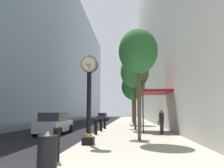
# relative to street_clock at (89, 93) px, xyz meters

# --- Properties ---
(ground_plane) EXTENTS (110.00, 110.00, 0.00)m
(ground_plane) POSITION_rel_street_clock_xyz_m (-0.62, 21.14, -2.62)
(ground_plane) COLOR black
(ground_plane) RESTS_ON ground
(sidewalk_right) EXTENTS (5.96, 80.00, 0.14)m
(sidewalk_right) POSITION_rel_street_clock_xyz_m (2.36, 24.14, -2.55)
(sidewalk_right) COLOR #ADA593
(sidewalk_right) RESTS_ON ground
(building_block_left) EXTENTS (9.00, 80.00, 25.11)m
(building_block_left) POSITION_rel_street_clock_xyz_m (-12.59, 24.14, 9.94)
(building_block_left) COLOR #758EA8
(building_block_left) RESTS_ON ground
(street_clock) EXTENTS (0.84, 0.55, 4.51)m
(street_clock) POSITION_rel_street_clock_xyz_m (0.00, 0.00, 0.00)
(street_clock) COLOR black
(street_clock) RESTS_ON sidewalk_right
(bollard_nearest) EXTENTS (0.23, 0.23, 1.09)m
(bollard_nearest) POSITION_rel_street_clock_xyz_m (-0.33, -3.63, -1.91)
(bollard_nearest) COLOR black
(bollard_nearest) RESTS_ON sidewalk_right
(bollard_third) EXTENTS (0.23, 0.23, 1.09)m
(bollard_third) POSITION_rel_street_clock_xyz_m (-0.33, 1.80, -1.91)
(bollard_third) COLOR black
(bollard_third) RESTS_ON sidewalk_right
(bollard_fourth) EXTENTS (0.23, 0.23, 1.09)m
(bollard_fourth) POSITION_rel_street_clock_xyz_m (-0.33, 4.51, -1.91)
(bollard_fourth) COLOR black
(bollard_fourth) RESTS_ON sidewalk_right
(bollard_fifth) EXTENTS (0.23, 0.23, 1.09)m
(bollard_fifth) POSITION_rel_street_clock_xyz_m (-0.33, 7.23, -1.91)
(bollard_fifth) COLOR black
(bollard_fifth) RESTS_ON sidewalk_right
(bollard_sixth) EXTENTS (0.23, 0.23, 1.09)m
(bollard_sixth) POSITION_rel_street_clock_xyz_m (-0.33, 9.95, -1.91)
(bollard_sixth) COLOR black
(bollard_sixth) RESTS_ON sidewalk_right
(street_tree_near) EXTENTS (2.21, 2.21, 6.26)m
(street_tree_near) POSITION_rel_street_clock_xyz_m (2.52, 1.42, 2.47)
(street_tree_near) COLOR #333335
(street_tree_near) RESTS_ON sidewalk_right
(street_tree_mid_near) EXTENTS (2.58, 2.58, 6.70)m
(street_tree_mid_near) POSITION_rel_street_clock_xyz_m (2.52, 8.81, 2.71)
(street_tree_mid_near) COLOR #333335
(street_tree_mid_near) RESTS_ON sidewalk_right
(street_tree_mid_far) EXTENTS (2.91, 2.91, 6.42)m
(street_tree_mid_far) POSITION_rel_street_clock_xyz_m (2.52, 16.20, 2.26)
(street_tree_mid_far) COLOR #333335
(street_tree_mid_far) RESTS_ON sidewalk_right
(street_tree_far) EXTENTS (1.91, 1.91, 5.62)m
(street_tree_far) POSITION_rel_street_clock_xyz_m (2.52, 23.58, 1.99)
(street_tree_far) COLOR #333335
(street_tree_far) RESTS_ON sidewalk_right
(trash_bin) EXTENTS (0.53, 0.53, 1.05)m
(trash_bin) POSITION_rel_street_clock_xyz_m (-0.22, -4.68, -1.94)
(trash_bin) COLOR black
(trash_bin) RESTS_ON sidewalk_right
(pedestrian_walking) EXTENTS (0.49, 0.40, 1.76)m
(pedestrian_walking) POSITION_rel_street_clock_xyz_m (4.24, 5.02, -1.54)
(pedestrian_walking) COLOR #23232D
(pedestrian_walking) RESTS_ON sidewalk_right
(storefront_awning) EXTENTS (2.40, 3.60, 3.30)m
(storefront_awning) POSITION_rel_street_clock_xyz_m (4.11, 7.63, 0.67)
(storefront_awning) COLOR maroon
(storefront_awning) RESTS_ON sidewalk_right
(car_grey_near) EXTENTS (2.04, 4.50, 1.55)m
(car_grey_near) POSITION_rel_street_clock_xyz_m (-3.43, 33.72, -1.85)
(car_grey_near) COLOR slate
(car_grey_near) RESTS_ON ground
(car_silver_mid) EXTENTS (2.01, 4.39, 1.65)m
(car_silver_mid) POSITION_rel_street_clock_xyz_m (-3.81, 5.93, -1.81)
(car_silver_mid) COLOR #B7BABF
(car_silver_mid) RESTS_ON ground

